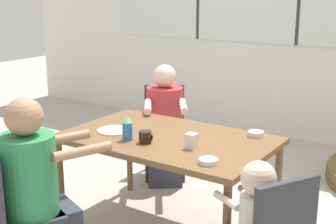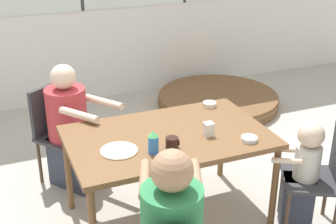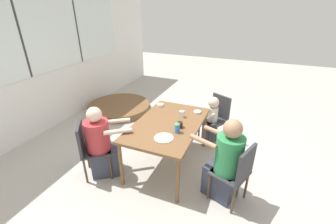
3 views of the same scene
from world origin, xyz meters
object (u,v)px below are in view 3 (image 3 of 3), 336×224
(chair_for_woman_green_shirt, at_px, (89,146))
(coffee_mug, at_px, (180,125))
(milk_carton_small, at_px, (182,114))
(chair_for_toddler, at_px, (217,115))
(person_woman_green_shirt, at_px, (102,146))
(person_man_blue_shirt, at_px, (225,164))
(bowl_cereal, at_px, (160,105))
(bowl_white_shallow, at_px, (197,112))
(chair_for_man_blue_shirt, at_px, (237,171))
(folded_table_stack, at_px, (119,107))
(person_toddler, at_px, (211,121))
(sippy_cup, at_px, (177,127))

(chair_for_woman_green_shirt, xyz_separation_m, coffee_mug, (0.61, -1.13, 0.26))
(coffee_mug, bearing_deg, milk_carton_small, 14.16)
(chair_for_toddler, height_order, milk_carton_small, chair_for_toddler)
(person_woman_green_shirt, xyz_separation_m, person_man_blue_shirt, (0.21, -1.70, 0.03))
(bowl_cereal, bearing_deg, bowl_white_shallow, -91.72)
(chair_for_man_blue_shirt, distance_m, person_man_blue_shirt, 0.17)
(person_man_blue_shirt, bearing_deg, folded_table_stack, 78.45)
(person_toddler, xyz_separation_m, bowl_cereal, (-0.35, 0.82, 0.31))
(chair_for_man_blue_shirt, distance_m, bowl_white_shallow, 1.20)
(chair_for_man_blue_shirt, distance_m, person_toddler, 1.41)
(coffee_mug, relative_size, folded_table_stack, 0.06)
(milk_carton_small, bearing_deg, chair_for_toddler, -29.79)
(person_toddler, bearing_deg, milk_carton_small, 88.30)
(chair_for_man_blue_shirt, height_order, bowl_white_shallow, chair_for_man_blue_shirt)
(bowl_cereal, bearing_deg, coffee_mug, -135.63)
(chair_for_woman_green_shirt, relative_size, folded_table_stack, 0.58)
(chair_for_woman_green_shirt, distance_m, person_woman_green_shirt, 0.17)
(coffee_mug, relative_size, bowl_cereal, 0.82)
(coffee_mug, bearing_deg, bowl_white_shallow, -10.98)
(person_man_blue_shirt, xyz_separation_m, sippy_cup, (0.16, 0.69, 0.30))
(person_man_blue_shirt, bearing_deg, person_woman_green_shirt, 118.13)
(coffee_mug, distance_m, folded_table_stack, 2.59)
(chair_for_toddler, distance_m, milk_carton_small, 0.89)
(person_toddler, bearing_deg, chair_for_toddler, -90.00)
(chair_for_woman_green_shirt, bearing_deg, bowl_white_shallow, 97.69)
(person_toddler, height_order, folded_table_stack, person_toddler)
(person_woman_green_shirt, bearing_deg, bowl_cereal, 122.44)
(chair_for_man_blue_shirt, bearing_deg, person_woman_green_shirt, 115.70)
(bowl_cereal, bearing_deg, sippy_cup, -141.29)
(chair_for_woman_green_shirt, height_order, chair_for_toddler, same)
(chair_for_woman_green_shirt, relative_size, coffee_mug, 9.24)
(chair_for_woman_green_shirt, height_order, milk_carton_small, chair_for_woman_green_shirt)
(person_man_blue_shirt, relative_size, folded_table_stack, 0.78)
(person_woman_green_shirt, xyz_separation_m, bowl_white_shallow, (1.06, -1.10, 0.26))
(chair_for_toddler, xyz_separation_m, coffee_mug, (-1.05, 0.34, 0.26))
(person_woman_green_shirt, relative_size, bowl_cereal, 9.67)
(chair_for_toddler, distance_m, bowl_white_shallow, 0.61)
(chair_for_toddler, distance_m, person_toddler, 0.17)
(person_man_blue_shirt, xyz_separation_m, folded_table_stack, (1.75, 2.74, -0.44))
(chair_for_woman_green_shirt, distance_m, person_man_blue_shirt, 1.86)
(chair_for_woman_green_shirt, bearing_deg, person_toddler, 102.17)
(milk_carton_small, bearing_deg, person_man_blue_shirt, -127.97)
(person_toddler, bearing_deg, coffee_mug, 102.09)
(bowl_white_shallow, bearing_deg, bowl_cereal, 88.28)
(milk_carton_small, relative_size, folded_table_stack, 0.07)
(person_man_blue_shirt, xyz_separation_m, milk_carton_small, (0.61, 0.79, 0.26))
(person_man_blue_shirt, bearing_deg, bowl_white_shallow, 56.56)
(coffee_mug, distance_m, sippy_cup, 0.15)
(person_toddler, relative_size, bowl_cereal, 7.83)
(person_toddler, xyz_separation_m, coffee_mug, (-0.92, 0.27, 0.33))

